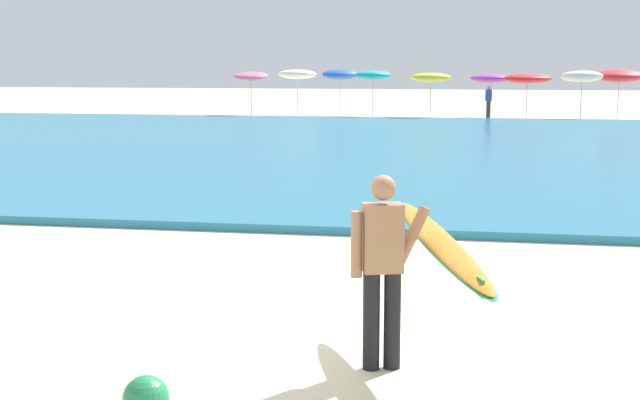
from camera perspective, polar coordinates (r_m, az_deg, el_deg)
The scene contains 14 objects.
ground_plane at distance 8.93m, azimuth -3.28°, elevation -8.64°, with size 160.00×160.00×0.00m, color beige.
sea at distance 27.59m, azimuth 5.98°, elevation 3.40°, with size 120.00×28.00×0.14m, color teal.
surfer_with_board at distance 7.76m, azimuth 6.00°, elevation -3.42°, with size 1.36×2.92×1.73m.
beach_umbrella_0 at distance 43.83m, azimuth -4.48°, elevation 7.96°, with size 1.71×1.73×2.27m.
beach_umbrella_1 at distance 45.34m, azimuth -1.48°, elevation 8.11°, with size 1.98×2.01×2.36m.
beach_umbrella_2 at distance 45.01m, azimuth 1.31°, elevation 8.10°, with size 1.83×1.85×2.37m.
beach_umbrella_3 at distance 43.11m, azimuth 3.44°, elevation 8.03°, with size 1.74×1.75×2.31m.
beach_umbrella_4 at distance 42.46m, azimuth 7.16°, elevation 7.84°, with size 1.93×1.95×2.23m.
beach_umbrella_5 at distance 44.37m, azimuth 10.98°, elevation 7.71°, with size 2.04×2.05×2.13m.
beach_umbrella_6 at distance 43.66m, azimuth 13.24°, elevation 7.64°, with size 2.27×2.27×2.15m.
beach_umbrella_7 at distance 43.37m, azimuth 16.55°, elevation 7.65°, with size 1.94×1.98×2.37m.
beach_umbrella_8 at distance 44.17m, azimuth 18.75°, elevation 7.60°, with size 2.30×2.32×2.39m.
beachgoer_near_row_left at distance 43.23m, azimuth 10.82°, elevation 6.30°, with size 0.32×0.20×1.58m.
beach_ball at distance 6.94m, azimuth -11.16°, elevation -12.47°, with size 0.36×0.36×0.36m, color #23844C.
Camera 1 is at (2.00, -8.27, 2.69)m, focal length 49.60 mm.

